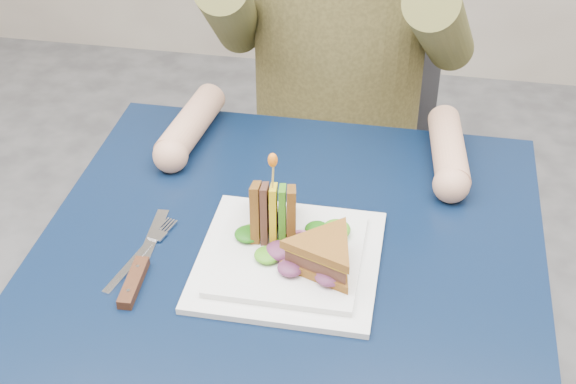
% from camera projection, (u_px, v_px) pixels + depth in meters
% --- Properties ---
extents(table, '(0.75, 0.75, 0.73)m').
position_uv_depth(table, '(288.00, 291.00, 1.23)').
color(table, black).
rests_on(table, ground).
extents(chair, '(0.42, 0.40, 0.93)m').
position_uv_depth(chair, '(340.00, 128.00, 1.82)').
color(chair, '#47474C').
rests_on(chair, ground).
extents(plate, '(0.26, 0.26, 0.02)m').
position_uv_depth(plate, '(289.00, 258.00, 1.16)').
color(plate, white).
rests_on(plate, table).
extents(sandwich_flat, '(0.16, 0.16, 0.05)m').
position_uv_depth(sandwich_flat, '(324.00, 255.00, 1.11)').
color(sandwich_flat, brown).
rests_on(sandwich_flat, plate).
extents(sandwich_upright, '(0.09, 0.15, 0.15)m').
position_uv_depth(sandwich_upright, '(273.00, 212.00, 1.17)').
color(sandwich_upright, brown).
rests_on(sandwich_upright, plate).
extents(fork, '(0.06, 0.18, 0.01)m').
position_uv_depth(fork, '(139.00, 256.00, 1.17)').
color(fork, silver).
rests_on(fork, table).
extents(knife, '(0.03, 0.22, 0.02)m').
position_uv_depth(knife, '(137.00, 273.00, 1.13)').
color(knife, silver).
rests_on(knife, table).
extents(toothpick, '(0.01, 0.01, 0.06)m').
position_uv_depth(toothpick, '(273.00, 177.00, 1.13)').
color(toothpick, tan).
rests_on(toothpick, sandwich_upright).
extents(toothpick_frill, '(0.01, 0.01, 0.02)m').
position_uv_depth(toothpick_frill, '(273.00, 160.00, 1.11)').
color(toothpick_frill, orange).
rests_on(toothpick_frill, sandwich_upright).
extents(lettuce_spill, '(0.15, 0.13, 0.02)m').
position_uv_depth(lettuce_spill, '(293.00, 243.00, 1.15)').
color(lettuce_spill, '#337A14').
rests_on(lettuce_spill, plate).
extents(onion_ring, '(0.04, 0.04, 0.02)m').
position_uv_depth(onion_ring, '(300.00, 243.00, 1.14)').
color(onion_ring, '#9E4C7A').
rests_on(onion_ring, plate).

